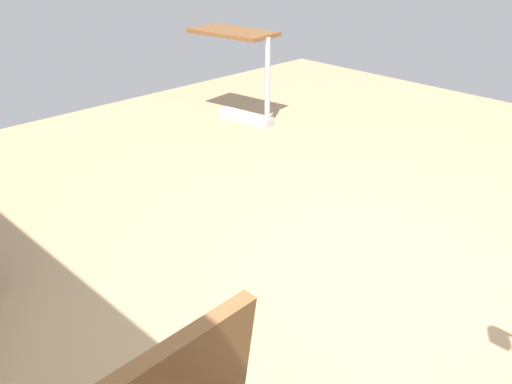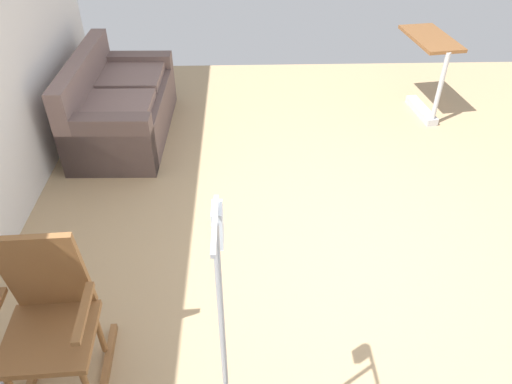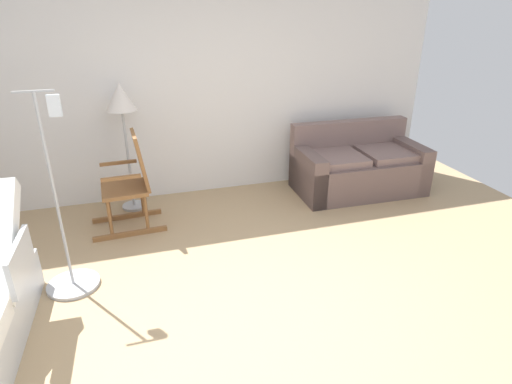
% 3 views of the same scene
% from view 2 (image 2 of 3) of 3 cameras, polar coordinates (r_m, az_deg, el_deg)
% --- Properties ---
extents(ground_plane, '(7.33, 7.33, 0.00)m').
position_cam_2_polar(ground_plane, '(3.84, 10.46, -7.51)').
color(ground_plane, tan).
extents(couch, '(1.62, 0.88, 0.85)m').
position_cam_2_polar(couch, '(5.27, -15.58, 9.43)').
color(couch, '#68534F').
rests_on(couch, ground).
extents(rocking_chair, '(0.78, 0.52, 1.05)m').
position_cam_2_polar(rocking_chair, '(2.97, -22.87, -13.63)').
color(rocking_chair, brown).
rests_on(rocking_chair, ground).
extents(overbed_table, '(0.87, 0.50, 0.84)m').
position_cam_2_polar(overbed_table, '(5.75, 19.50, 13.61)').
color(overbed_table, '#B2B5BA').
rests_on(overbed_table, ground).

